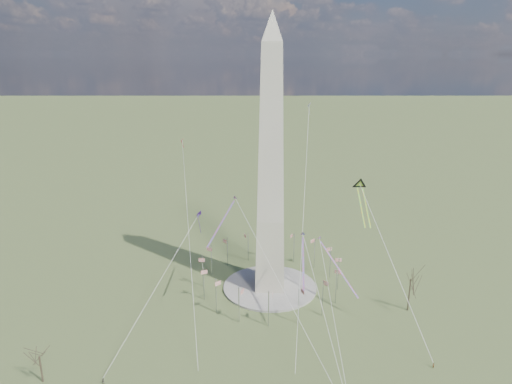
{
  "coord_description": "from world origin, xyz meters",
  "views": [
    {
      "loc": [
        2.16,
        -158.38,
        86.68
      ],
      "look_at": [
        -5.38,
        0.0,
        38.77
      ],
      "focal_mm": 32.0,
      "sensor_mm": 36.0,
      "label": 1
    }
  ],
  "objects_px": {
    "washington_monument": "(271,168)",
    "person_west": "(103,381)",
    "person_east": "(433,365)",
    "tree_near": "(411,277)",
    "kite_delta_black": "(360,187)"
  },
  "relations": [
    {
      "from": "person_west",
      "to": "kite_delta_black",
      "type": "xyz_separation_m",
      "value": [
        77.32,
        57.83,
        39.67
      ]
    },
    {
      "from": "kite_delta_black",
      "to": "person_west",
      "type": "bearing_deg",
      "value": 33.39
    },
    {
      "from": "washington_monument",
      "to": "person_east",
      "type": "height_order",
      "value": "washington_monument"
    },
    {
      "from": "tree_near",
      "to": "person_west",
      "type": "xyz_separation_m",
      "value": [
        -93.84,
        -41.96,
        -12.31
      ]
    },
    {
      "from": "washington_monument",
      "to": "tree_near",
      "type": "height_order",
      "value": "washington_monument"
    },
    {
      "from": "tree_near",
      "to": "person_west",
      "type": "distance_m",
      "value": 103.53
    },
    {
      "from": "person_east",
      "to": "person_west",
      "type": "bearing_deg",
      "value": -24.84
    },
    {
      "from": "tree_near",
      "to": "person_east",
      "type": "height_order",
      "value": "tree_near"
    },
    {
      "from": "washington_monument",
      "to": "tree_near",
      "type": "distance_m",
      "value": 61.68
    },
    {
      "from": "tree_near",
      "to": "person_east",
      "type": "distance_m",
      "value": 33.44
    },
    {
      "from": "tree_near",
      "to": "kite_delta_black",
      "type": "distance_m",
      "value": 35.68
    },
    {
      "from": "washington_monument",
      "to": "person_west",
      "type": "relative_size",
      "value": 63.53
    },
    {
      "from": "tree_near",
      "to": "washington_monument",
      "type": "bearing_deg",
      "value": 164.33
    },
    {
      "from": "person_east",
      "to": "washington_monument",
      "type": "bearing_deg",
      "value": -74.58
    },
    {
      "from": "person_east",
      "to": "person_west",
      "type": "relative_size",
      "value": 1.11
    }
  ]
}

